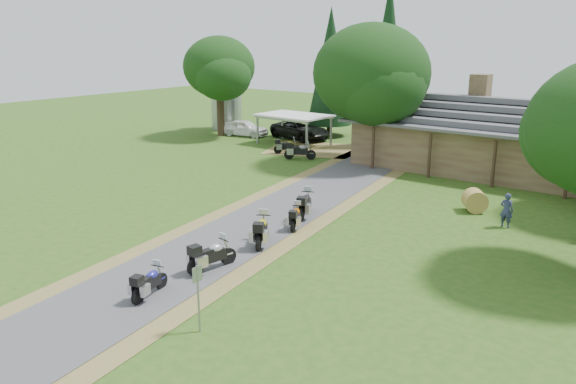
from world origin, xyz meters
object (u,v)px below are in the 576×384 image
Objects in this scene: motorcycle_row_c at (261,229)px; hay_bale at (475,201)px; motorcycle_row_b at (212,254)px; motorcycle_carport_b at (300,150)px; car_dark_suv at (300,125)px; car_white_sedan at (245,126)px; silo at (226,98)px; motorcycle_carport_a at (287,146)px; carport at (294,130)px; motorcycle_row_e at (305,203)px; motorcycle_row_d at (296,216)px; lodge at (517,136)px; motorcycle_row_a at (149,281)px.

motorcycle_row_c is 1.78× the size of hay_bale.
motorcycle_carport_b is at bearing 35.96° from motorcycle_row_b.
motorcycle_row_c is at bearing -134.68° from car_dark_suv.
car_white_sedan is at bearing 48.50° from motorcycle_row_b.
motorcycle_carport_a is (11.71, -5.91, -2.32)m from silo.
silo is at bearing 53.70° from car_white_sedan.
carport is at bearing -14.83° from silo.
car_white_sedan is 8.66m from motorcycle_carport_a.
carport is 19.13m from motorcycle_row_e.
motorcycle_row_d is 1.78m from motorcycle_row_e.
car_dark_suv is 3.08× the size of motorcycle_row_c.
motorcycle_carport_b is at bearing 14.34° from motorcycle_row_e.
motorcycle_row_d is (-0.12, 2.66, -0.12)m from motorcycle_row_c.
carport is 0.91× the size of car_dark_suv.
motorcycle_carport_a is (-10.74, 16.11, -0.08)m from motorcycle_row_c.
lodge reaches higher than motorcycle_row_c.
motorcycle_row_e is at bearing -9.38° from motorcycle_row_a.
hay_bale is at bearing -60.22° from motorcycle_row_c.
car_white_sedan is 26.12m from hay_bale.
motorcycle_row_a is at bearing -172.76° from motorcycle_row_b.
car_white_sedan is 2.71× the size of motorcycle_row_e.
motorcycle_row_a is 0.82× the size of motorcycle_row_c.
motorcycle_carport_b is at bearing -46.83° from carport.
motorcycle_row_c is 1.01× the size of motorcycle_row_e.
motorcycle_row_a is (22.56, -28.21, -2.37)m from silo.
car_dark_suv is (-18.57, 1.83, -1.25)m from lodge.
motorcycle_row_d is 9.52m from hay_bale.
motorcycle_row_e is at bearing 17.19° from motorcycle_row_b.
silo reaches higher than motorcycle_row_d.
motorcycle_row_e is at bearing -137.90° from hay_bale.
motorcycle_row_b is at bearing -151.45° from car_white_sedan.
carport is 26.01m from motorcycle_row_b.
car_white_sedan is (-23.38, 0.06, -1.54)m from lodge.
car_dark_suv is 23.46m from motorcycle_row_d.
carport is at bearing 98.40° from motorcycle_carport_b.
hay_bale is at bearing -59.73° from motorcycle_carport_a.
carport is 3.39× the size of motorcycle_row_d.
motorcycle_carport_a is at bearing -139.85° from car_dark_suv.
car_white_sedan is (4.01, -1.97, -2.03)m from silo.
lodge is 3.41× the size of car_dark_suv.
motorcycle_row_b is 1.16× the size of motorcycle_row_d.
motorcycle_row_d reaches higher than motorcycle_row_a.
silo reaches higher than motorcycle_row_c.
car_white_sedan reaches higher than motorcycle_row_a.
motorcycle_carport_a is 1.58× the size of hay_bale.
motorcycle_row_e is at bearing -109.92° from lodge.
car_white_sedan is at bearing 25.90° from motorcycle_row_e.
car_dark_suv is 31.20m from motorcycle_row_a.
carport is at bearing 39.17° from motorcycle_row_b.
motorcycle_row_b is at bearing -58.13° from carport.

